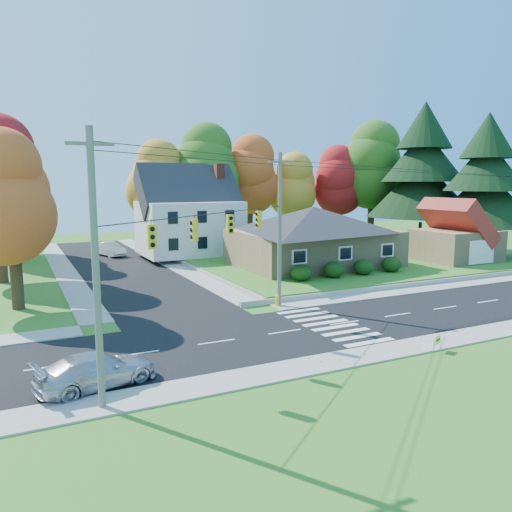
{
  "coord_description": "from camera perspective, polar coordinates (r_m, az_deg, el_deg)",
  "views": [
    {
      "loc": [
        -17.0,
        -22.99,
        8.13
      ],
      "look_at": [
        -1.83,
        8.0,
        3.01
      ],
      "focal_mm": 35.0,
      "sensor_mm": 36.0,
      "label": 1
    }
  ],
  "objects": [
    {
      "name": "tree_lot_3",
      "position": [
        64.99,
        4.48,
        8.0
      ],
      "size": [
        6.16,
        6.16,
        11.47
      ],
      "color": "#3F2A19",
      "rests_on": "lawn"
    },
    {
      "name": "tree_lot_5",
      "position": [
        68.27,
        13.18,
        10.02
      ],
      "size": [
        8.4,
        8.4,
        15.64
      ],
      "color": "#3F2A19",
      "rests_on": "lawn"
    },
    {
      "name": "lawn",
      "position": [
        53.82,
        8.13,
        -0.06
      ],
      "size": [
        30.0,
        30.0,
        0.5
      ],
      "primitive_type": "cube",
      "color": "#3D7923",
      "rests_on": "ground"
    },
    {
      "name": "sidewalk_south",
      "position": [
        26.04,
        16.68,
        -10.02
      ],
      "size": [
        90.0,
        2.0,
        0.08
      ],
      "primitive_type": "cube",
      "color": "#9C9A90",
      "rests_on": "ground"
    },
    {
      "name": "tree_west_0",
      "position": [
        35.0,
        -26.22,
        5.99
      ],
      "size": [
        6.16,
        6.16,
        11.47
      ],
      "color": "#3F2A19",
      "rests_on": "ground"
    },
    {
      "name": "ranch_house",
      "position": [
        46.57,
        6.56,
        2.4
      ],
      "size": [
        14.6,
        10.6,
        5.4
      ],
      "color": "tan",
      "rests_on": "lawn"
    },
    {
      "name": "garage",
      "position": [
        52.65,
        21.94,
        2.07
      ],
      "size": [
        7.3,
        6.3,
        4.6
      ],
      "color": "tan",
      "rests_on": "lawn"
    },
    {
      "name": "tree_lot_1",
      "position": [
        59.81,
        -5.6,
        9.83
      ],
      "size": [
        7.84,
        7.84,
        14.6
      ],
      "color": "#3F2A19",
      "rests_on": "lawn"
    },
    {
      "name": "tree_lot_0",
      "position": [
        58.93,
        -11.46,
        8.45
      ],
      "size": [
        6.72,
        6.72,
        12.51
      ],
      "color": "#3F2A19",
      "rests_on": "lawn"
    },
    {
      "name": "conifer_east_b",
      "position": [
        58.25,
        24.75,
        7.83
      ],
      "size": [
        11.2,
        11.2,
        14.84
      ],
      "color": "#3F2A19",
      "rests_on": "lawn"
    },
    {
      "name": "tree_lot_2",
      "position": [
        63.06,
        -0.73,
        9.2
      ],
      "size": [
        7.28,
        7.28,
        13.56
      ],
      "color": "#3F2A19",
      "rests_on": "lawn"
    },
    {
      "name": "tree_lot_4",
      "position": [
        67.41,
        9.37,
        8.48
      ],
      "size": [
        6.72,
        6.72,
        12.51
      ],
      "color": "#3F2A19",
      "rests_on": "lawn"
    },
    {
      "name": "hedge_row",
      "position": [
        41.52,
        10.54,
        -1.39
      ],
      "size": [
        10.7,
        1.7,
        1.27
      ],
      "color": "#163A10",
      "rests_on": "lawn"
    },
    {
      "name": "conifer_east_a",
      "position": [
        62.94,
        18.53,
        9.16
      ],
      "size": [
        12.8,
        12.8,
        16.96
      ],
      "color": "#3F2A19",
      "rests_on": "lawn"
    },
    {
      "name": "tree_west_2",
      "position": [
        54.99,
        -26.3,
        7.25
      ],
      "size": [
        6.72,
        6.72,
        12.51
      ],
      "color": "#3F2A19",
      "rests_on": "ground"
    },
    {
      "name": "silver_sedan",
      "position": [
        21.34,
        -17.76,
        -12.31
      ],
      "size": [
        5.09,
        2.98,
        1.38
      ],
      "primitive_type": "imported",
      "rotation": [
        0.0,
        0.0,
        1.8
      ],
      "color": "#B8BAC6",
      "rests_on": "road_main"
    },
    {
      "name": "traffic_infrastructure",
      "position": [
        29.75,
        8.58,
        2.6
      ],
      "size": [
        38.1,
        10.66,
        10.0
      ],
      "color": "#666059",
      "rests_on": "ground"
    },
    {
      "name": "ground",
      "position": [
        29.72,
        10.09,
        -7.56
      ],
      "size": [
        120.0,
        120.0,
        0.0
      ],
      "primitive_type": "plane",
      "color": "#3D7923"
    },
    {
      "name": "fire_hydrant",
      "position": [
        32.92,
        2.43,
        -5.15
      ],
      "size": [
        0.47,
        0.37,
        0.83
      ],
      "color": "yellow",
      "rests_on": "ground"
    },
    {
      "name": "road_cross",
      "position": [
        50.46,
        -15.46,
        -1.12
      ],
      "size": [
        8.0,
        44.0,
        0.02
      ],
      "primitive_type": "cube",
      "color": "black",
      "rests_on": "ground"
    },
    {
      "name": "white_car",
      "position": [
        57.46,
        -16.37,
        0.76
      ],
      "size": [
        3.07,
        4.96,
        1.54
      ],
      "primitive_type": "imported",
      "rotation": [
        0.0,
        0.0,
        0.33
      ],
      "color": "silver",
      "rests_on": "road_cross"
    },
    {
      "name": "yard_sign",
      "position": [
        26.02,
        20.06,
        -9.0
      ],
      "size": [
        0.58,
        0.28,
        0.78
      ],
      "color": "black",
      "rests_on": "ground"
    },
    {
      "name": "road_main",
      "position": [
        29.72,
        10.09,
        -7.54
      ],
      "size": [
        90.0,
        8.0,
        0.02
      ],
      "primitive_type": "cube",
      "color": "black",
      "rests_on": "ground"
    },
    {
      "name": "sidewalk_north",
      "position": [
        33.73,
        5.07,
        -5.46
      ],
      "size": [
        90.0,
        2.0,
        0.08
      ],
      "primitive_type": "cube",
      "color": "#9C9A90",
      "rests_on": "ground"
    },
    {
      "name": "colonial_house",
      "position": [
        53.88,
        -7.6,
        4.6
      ],
      "size": [
        10.4,
        8.4,
        9.6
      ],
      "color": "silver",
      "rests_on": "lawn"
    }
  ]
}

